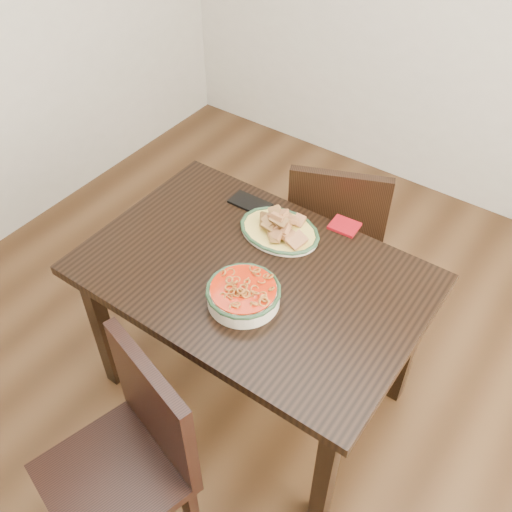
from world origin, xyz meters
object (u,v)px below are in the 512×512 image
Objects in this scene: chair_near at (132,452)px; smartphone at (250,203)px; chair_far at (336,230)px; fish_plate at (280,224)px; noodle_bowl at (243,293)px; dining_table at (253,288)px.

smartphone is (-0.25, 1.00, 0.26)m from chair_near.
chair_far and chair_near have the same top height.
chair_near reaches higher than fish_plate.
chair_far is 1.00× the size of chair_near.
noodle_bowl is at bearing -75.41° from fish_plate.
chair_near reaches higher than noodle_bowl.
dining_table is at bearing 106.77° from chair_near.
smartphone is at bearing 158.15° from fish_plate.
fish_plate reaches higher than noodle_bowl.
chair_near is 0.97m from fish_plate.
dining_table is 1.40× the size of chair_near.
fish_plate is 0.38m from noodle_bowl.
chair_far reaches higher than fish_plate.
chair_far reaches higher than dining_table.
chair_far is at bearing 105.54° from chair_near.
smartphone is at bearing 30.18° from chair_far.
chair_near is at bearing -94.50° from noodle_bowl.
dining_table is 0.40m from smartphone.
fish_plate is at bearing 98.92° from dining_table.
fish_plate is at bearing 108.67° from chair_near.
noodle_bowl is at bearing -66.68° from dining_table.
fish_plate is 0.22m from smartphone.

